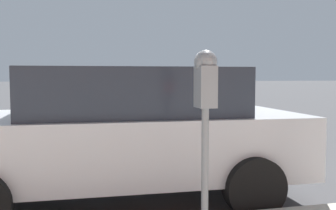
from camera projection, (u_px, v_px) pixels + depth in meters
name	position (u px, v px, depth m)	size (l,w,h in m)	color
ground_plane	(108.00, 177.00, 5.71)	(220.00, 220.00, 0.00)	#424244
parking_meter	(205.00, 94.00, 3.20)	(0.21, 0.19, 1.53)	gray
car_silver	(121.00, 131.00, 4.60)	(2.10, 4.34, 1.56)	#B7BABF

